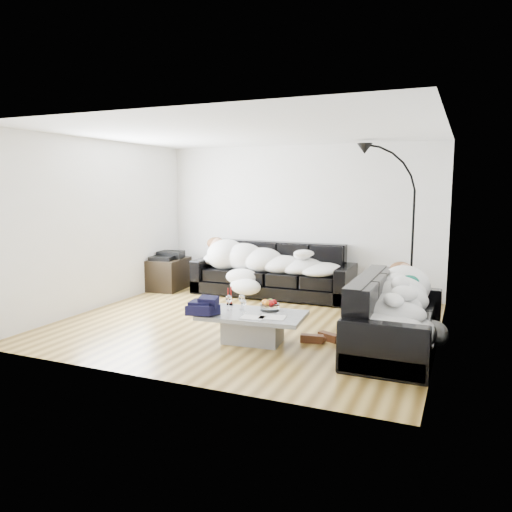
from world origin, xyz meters
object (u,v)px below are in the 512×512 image
at_px(wine_glass_c, 244,306).
at_px(stereo, 168,255).
at_px(sofa_back, 273,270).
at_px(sofa_right, 396,314).
at_px(shoes, 320,337).
at_px(candle_right, 231,296).
at_px(sleeper_right, 397,295).
at_px(candle_left, 228,297).
at_px(wine_glass_a, 242,302).
at_px(av_cabinet, 168,274).
at_px(coffee_table, 253,328).
at_px(sleeper_back, 272,259).
at_px(fruit_bowl, 270,305).
at_px(wine_glass_b, 229,303).
at_px(floor_lamp, 413,237).

xyz_separation_m(wine_glass_c, stereo, (-2.59, 2.32, 0.19)).
distance_m(sofa_back, sofa_right, 3.17).
bearing_deg(shoes, candle_right, -174.54).
bearing_deg(candle_right, wine_glass_c, -42.72).
xyz_separation_m(sleeper_right, candle_right, (-2.05, -0.16, -0.15)).
height_order(sofa_right, candle_left, sofa_right).
bearing_deg(sofa_back, wine_glass_c, -76.48).
xyz_separation_m(wine_glass_a, av_cabinet, (-2.50, 2.19, -0.18)).
xyz_separation_m(sleeper_right, coffee_table, (-1.63, -0.43, -0.46)).
bearing_deg(sofa_right, av_cabinet, 66.57).
bearing_deg(shoes, wine_glass_c, -155.59).
xyz_separation_m(sofa_back, stereo, (-1.97, -0.24, 0.18)).
relative_size(sofa_right, candle_right, 8.75).
height_order(wine_glass_a, shoes, wine_glass_a).
bearing_deg(stereo, sleeper_right, -33.15).
bearing_deg(av_cabinet, sleeper_right, -28.26).
relative_size(sofa_right, shoes, 4.47).
bearing_deg(sleeper_back, shoes, -55.54).
distance_m(wine_glass_a, stereo, 3.33).
bearing_deg(fruit_bowl, shoes, 14.13).
height_order(sofa_right, wine_glass_a, sofa_right).
xyz_separation_m(sofa_right, wine_glass_a, (-1.83, -0.31, 0.04)).
bearing_deg(candle_right, stereo, 138.18).
relative_size(sofa_right, sleeper_back, 0.89).
height_order(candle_right, stereo, stereo).
bearing_deg(wine_glass_b, floor_lamp, 52.19).
relative_size(candle_left, candle_right, 0.91).
xyz_separation_m(sofa_back, coffee_table, (0.73, -2.55, -0.27)).
xyz_separation_m(candle_right, shoes, (1.17, 0.08, -0.43)).
bearing_deg(candle_left, av_cabinet, 137.58).
bearing_deg(sofa_right, floor_lamp, 1.46).
bearing_deg(candle_left, wine_glass_c, -38.58).
height_order(coffee_table, candle_left, candle_left).
bearing_deg(fruit_bowl, sofa_back, 110.43).
xyz_separation_m(wine_glass_c, candle_right, (-0.31, 0.28, 0.04)).
height_order(sleeper_back, candle_left, sleeper_back).
bearing_deg(wine_glass_a, sleeper_back, 102.56).
bearing_deg(sofa_right, sleeper_right, 0.00).
bearing_deg(coffee_table, sleeper_right, 14.93).
relative_size(sofa_right, fruit_bowl, 8.83).
height_order(sleeper_back, wine_glass_c, sleeper_back).
distance_m(coffee_table, shoes, 0.83).
distance_m(fruit_bowl, wine_glass_a, 0.36).
bearing_deg(candle_left, shoes, 3.89).
height_order(sofa_back, wine_glass_b, sofa_back).
distance_m(candle_right, av_cabinet, 3.07).
bearing_deg(sleeper_back, av_cabinet, -174.51).
xyz_separation_m(sofa_back, wine_glass_c, (0.62, -2.56, -0.01)).
bearing_deg(sofa_right, wine_glass_c, 104.38).
height_order(wine_glass_b, floor_lamp, floor_lamp).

